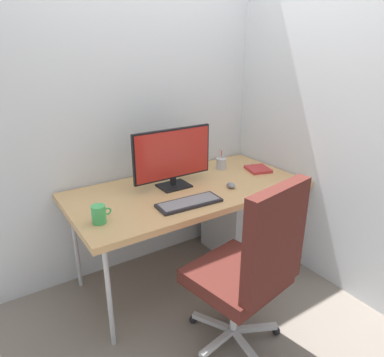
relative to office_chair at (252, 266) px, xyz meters
name	(u,v)px	position (x,y,z in m)	size (l,w,h in m)	color
ground_plane	(189,274)	(0.11, 0.79, -0.58)	(8.00, 8.00, 0.00)	slate
wall_back	(155,86)	(0.11, 1.24, 0.82)	(2.88, 0.04, 2.80)	silver
wall_side_right	(300,86)	(0.97, 0.62, 0.82)	(0.04, 2.05, 2.80)	silver
desk	(188,192)	(0.11, 0.79, 0.12)	(1.67, 0.83, 0.74)	tan
office_chair	(252,266)	(0.00, 0.00, 0.00)	(0.58, 0.57, 1.08)	black
filing_cabinet	(237,218)	(0.66, 0.89, -0.29)	(0.42, 0.48, 0.59)	#B2B5BA
monitor	(173,156)	(0.03, 0.87, 0.38)	(0.60, 0.17, 0.42)	black
keyboard	(189,203)	(-0.04, 0.56, 0.16)	(0.43, 0.18, 0.02)	black
mouse	(231,185)	(0.36, 0.62, 0.17)	(0.05, 0.08, 0.04)	slate
pen_holder	(221,163)	(0.55, 0.98, 0.20)	(0.08, 0.08, 0.17)	#B2B5BA
notebook	(258,169)	(0.77, 0.79, 0.17)	(0.17, 0.19, 0.02)	#B23333
coffee_mug	(99,214)	(-0.60, 0.63, 0.21)	(0.12, 0.08, 0.11)	#3FAD59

